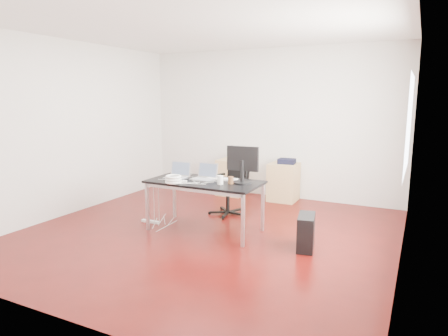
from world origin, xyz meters
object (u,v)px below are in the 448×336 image
at_px(desk, 205,185).
at_px(office_chair, 232,178).
at_px(pc_tower, 306,232).
at_px(filing_cabinet_left, 232,177).
at_px(filing_cabinet_right, 283,182).

distance_m(desk, office_chair, 0.94).
xyz_separation_m(office_chair, pc_tower, (1.50, -1.00, -0.39)).
relative_size(filing_cabinet_left, filing_cabinet_right, 1.00).
height_order(desk, filing_cabinet_left, desk).
relative_size(office_chair, pc_tower, 2.40).
relative_size(desk, filing_cabinet_left, 2.29).
height_order(filing_cabinet_left, pc_tower, filing_cabinet_left).
xyz_separation_m(office_chair, filing_cabinet_left, (-0.56, 1.19, -0.26)).
distance_m(filing_cabinet_left, pc_tower, 3.01).
xyz_separation_m(filing_cabinet_right, pc_tower, (1.01, -2.19, -0.13)).
bearing_deg(desk, pc_tower, -2.17).
bearing_deg(filing_cabinet_left, pc_tower, -46.62).
distance_m(filing_cabinet_left, filing_cabinet_right, 1.05).
bearing_deg(filing_cabinet_right, pc_tower, -65.14).
xyz_separation_m(desk, pc_tower, (1.49, -0.06, -0.46)).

